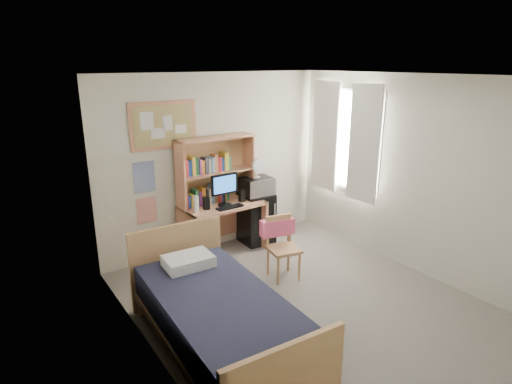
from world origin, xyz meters
TOP-DOWN VIEW (x-y plane):
  - floor at (0.00, 0.00)m, footprint 3.60×4.20m
  - ceiling at (0.00, 0.00)m, footprint 3.60×4.20m
  - wall_back at (0.00, 2.10)m, footprint 3.60×0.04m
  - wall_front at (0.00, -2.10)m, footprint 3.60×0.04m
  - wall_left at (-1.80, 0.00)m, footprint 0.04×4.20m
  - wall_right at (1.80, 0.00)m, footprint 0.04×4.20m
  - window_unit at (1.75, 1.20)m, footprint 0.10×1.40m
  - curtain_left at (1.72, 0.80)m, footprint 0.04×0.55m
  - curtain_right at (1.72, 1.60)m, footprint 0.04×0.55m
  - bulletin_board at (-0.78, 2.08)m, footprint 0.94×0.03m
  - poster_wave at (-1.10, 2.09)m, footprint 0.30×0.01m
  - poster_japan at (-1.10, 2.09)m, footprint 0.28×0.01m
  - desk at (-0.08, 1.78)m, footprint 1.23×0.65m
  - desk_chair at (0.18, 0.66)m, footprint 0.49×0.49m
  - mini_fridge at (0.55, 1.84)m, footprint 0.49×0.49m
  - bed at (-1.24, -0.17)m, footprint 1.18×2.20m
  - hutch at (-0.09, 1.93)m, footprint 1.18×0.34m
  - monitor at (-0.08, 1.72)m, footprint 0.42×0.05m
  - keyboard at (-0.07, 1.58)m, footprint 0.41×0.14m
  - speaker_left at (-0.38, 1.71)m, footprint 0.08×0.08m
  - speaker_right at (0.22, 1.73)m, footprint 0.08×0.08m
  - water_bottle at (-0.56, 1.66)m, footprint 0.07×0.07m
  - hoodie at (0.22, 0.85)m, footprint 0.48×0.23m
  - microwave at (0.55, 1.82)m, footprint 0.47×0.36m
  - desk_fan at (0.55, 1.82)m, footprint 0.23×0.23m
  - pillow at (-1.21, 0.58)m, footprint 0.53×0.38m

SIDE VIEW (x-z plane):
  - floor at x=0.00m, z-range -0.02..0.00m
  - bed at x=-1.24m, z-range 0.00..0.59m
  - desk at x=-0.08m, z-range 0.00..0.76m
  - mini_fridge at x=0.55m, z-range 0.00..0.79m
  - desk_chair at x=0.18m, z-range 0.00..0.82m
  - hoodie at x=0.22m, z-range 0.53..0.75m
  - pillow at x=-1.21m, z-range 0.59..0.71m
  - keyboard at x=-0.07m, z-range 0.76..0.78m
  - poster_japan at x=-1.10m, z-range 0.60..0.96m
  - speaker_right at x=0.22m, z-range 0.76..0.94m
  - speaker_left at x=-0.38m, z-range 0.76..0.94m
  - water_bottle at x=-0.56m, z-range 0.76..1.00m
  - microwave at x=0.55m, z-range 0.79..1.05m
  - monitor at x=-0.08m, z-range 0.76..1.20m
  - desk_fan at x=0.55m, z-range 1.05..1.33m
  - hutch at x=-0.09m, z-range 0.76..1.72m
  - poster_wave at x=-1.10m, z-range 1.04..1.46m
  - wall_back at x=0.00m, z-range 0.00..2.60m
  - wall_front at x=0.00m, z-range 0.00..2.60m
  - wall_left at x=-1.80m, z-range 0.00..2.60m
  - wall_right at x=1.80m, z-range 0.00..2.60m
  - window_unit at x=1.75m, z-range 0.75..2.45m
  - curtain_left at x=1.72m, z-range 0.75..2.45m
  - curtain_right at x=1.72m, z-range 0.75..2.45m
  - bulletin_board at x=-0.78m, z-range 1.60..2.24m
  - ceiling at x=0.00m, z-range 2.59..2.61m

